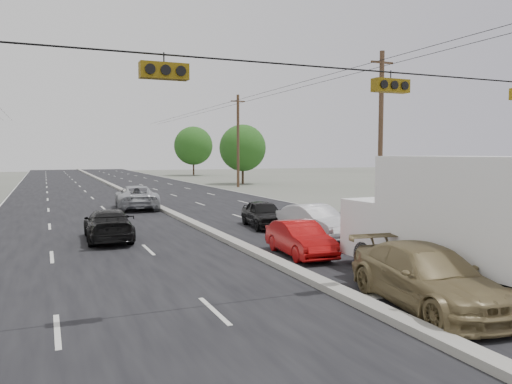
# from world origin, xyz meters

# --- Properties ---
(ground) EXTENTS (200.00, 200.00, 0.00)m
(ground) POSITION_xyz_m (0.00, 0.00, 0.00)
(ground) COLOR #606356
(ground) RESTS_ON ground
(road_surface) EXTENTS (20.00, 160.00, 0.02)m
(road_surface) POSITION_xyz_m (0.00, 30.00, 0.00)
(road_surface) COLOR black
(road_surface) RESTS_ON ground
(center_median) EXTENTS (0.50, 160.00, 0.20)m
(center_median) POSITION_xyz_m (0.00, 30.00, 0.10)
(center_median) COLOR gray
(center_median) RESTS_ON ground
(utility_pole_right_b) EXTENTS (1.60, 0.30, 10.00)m
(utility_pole_right_b) POSITION_xyz_m (12.50, 15.00, 5.11)
(utility_pole_right_b) COLOR #422D1E
(utility_pole_right_b) RESTS_ON ground
(utility_pole_right_c) EXTENTS (1.60, 0.30, 10.00)m
(utility_pole_right_c) POSITION_xyz_m (12.50, 40.00, 5.11)
(utility_pole_right_c) COLOR #422D1E
(utility_pole_right_c) RESTS_ON ground
(traffic_signals) EXTENTS (25.00, 0.30, 0.54)m
(traffic_signals) POSITION_xyz_m (1.40, 0.00, 5.49)
(traffic_signals) COLOR black
(traffic_signals) RESTS_ON ground
(tree_right_mid) EXTENTS (5.60, 5.60, 7.14)m
(tree_right_mid) POSITION_xyz_m (15.00, 45.00, 4.34)
(tree_right_mid) COLOR #382619
(tree_right_mid) RESTS_ON ground
(tree_right_far) EXTENTS (6.40, 6.40, 8.16)m
(tree_right_far) POSITION_xyz_m (16.00, 70.00, 4.96)
(tree_right_far) COLOR #382619
(tree_right_far) RESTS_ON ground
(box_truck) EXTENTS (2.86, 7.22, 3.60)m
(box_truck) POSITION_xyz_m (3.51, -0.34, 1.85)
(box_truck) COLOR black
(box_truck) RESTS_ON ground
(tan_sedan) EXTENTS (2.62, 5.17, 1.44)m
(tan_sedan) POSITION_xyz_m (1.40, -1.65, 0.72)
(tan_sedan) COLOR olive
(tan_sedan) RESTS_ON ground
(red_sedan) EXTENTS (1.56, 3.84, 1.24)m
(red_sedan) POSITION_xyz_m (1.40, 4.80, 0.62)
(red_sedan) COLOR #A0090A
(red_sedan) RESTS_ON ground
(queue_car_a) EXTENTS (2.03, 4.06, 1.33)m
(queue_car_a) POSITION_xyz_m (3.00, 11.63, 0.66)
(queue_car_a) COLOR black
(queue_car_a) RESTS_ON ground
(queue_car_b) EXTENTS (1.88, 4.43, 1.42)m
(queue_car_b) POSITION_xyz_m (3.79, 7.90, 0.71)
(queue_car_b) COLOR silver
(queue_car_b) RESTS_ON ground
(queue_car_d) EXTENTS (1.95, 4.47, 1.28)m
(queue_car_d) POSITION_xyz_m (9.60, 5.43, 0.64)
(queue_car_d) COLOR navy
(queue_car_d) RESTS_ON ground
(oncoming_near) EXTENTS (2.01, 4.65, 1.33)m
(oncoming_near) POSITION_xyz_m (-4.55, 10.74, 0.67)
(oncoming_near) COLOR black
(oncoming_near) RESTS_ON ground
(oncoming_far) EXTENTS (3.06, 5.80, 1.55)m
(oncoming_far) POSITION_xyz_m (-1.42, 22.45, 0.78)
(oncoming_far) COLOR #A5A8AC
(oncoming_far) RESTS_ON ground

